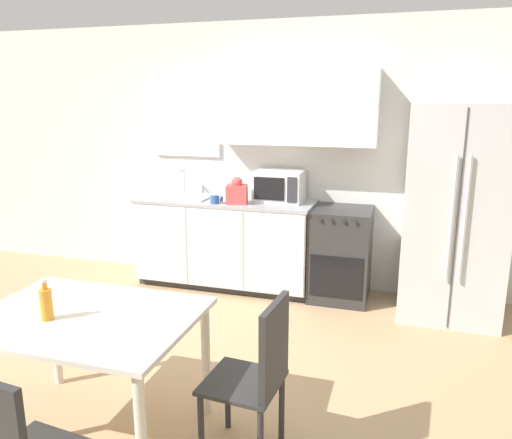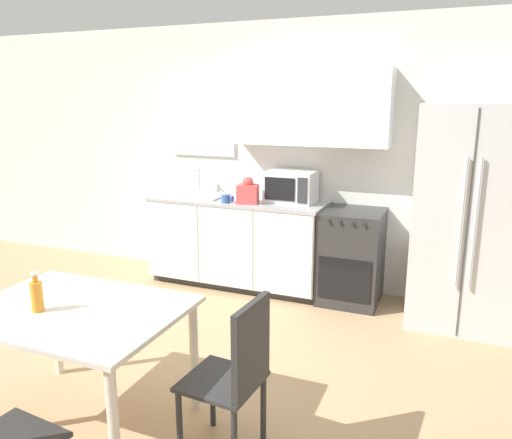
# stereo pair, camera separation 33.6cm
# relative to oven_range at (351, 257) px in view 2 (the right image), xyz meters

# --- Properties ---
(ground_plane) EXTENTS (12.00, 12.00, 0.00)m
(ground_plane) POSITION_rel_oven_range_xyz_m (-0.89, -1.72, -0.45)
(ground_plane) COLOR tan
(wall_back) EXTENTS (12.00, 0.38, 2.70)m
(wall_back) POSITION_rel_oven_range_xyz_m (-0.84, 0.29, 0.98)
(wall_back) COLOR silver
(wall_back) RESTS_ON ground_plane
(kitchen_counter) EXTENTS (1.84, 0.63, 0.93)m
(kitchen_counter) POSITION_rel_oven_range_xyz_m (-1.20, -0.01, 0.02)
(kitchen_counter) COLOR #333333
(kitchen_counter) RESTS_ON ground_plane
(oven_range) EXTENTS (0.57, 0.60, 0.91)m
(oven_range) POSITION_rel_oven_range_xyz_m (0.00, 0.00, 0.00)
(oven_range) COLOR #2D2D2D
(oven_range) RESTS_ON ground_plane
(refrigerator) EXTENTS (0.86, 0.80, 1.90)m
(refrigerator) POSITION_rel_oven_range_xyz_m (0.99, -0.09, 0.50)
(refrigerator) COLOR silver
(refrigerator) RESTS_ON ground_plane
(kitchen_sink) EXTENTS (0.73, 0.42, 0.27)m
(kitchen_sink) POSITION_rel_oven_range_xyz_m (-1.74, -0.00, 0.49)
(kitchen_sink) COLOR #B7BABC
(kitchen_sink) RESTS_ON kitchen_counter
(microwave) EXTENTS (0.48, 0.37, 0.31)m
(microwave) POSITION_rel_oven_range_xyz_m (-0.65, 0.08, 0.63)
(microwave) COLOR silver
(microwave) RESTS_ON kitchen_counter
(coffee_mug) EXTENTS (0.12, 0.09, 0.08)m
(coffee_mug) POSITION_rel_oven_range_xyz_m (-1.22, -0.22, 0.52)
(coffee_mug) COLOR #335999
(coffee_mug) RESTS_ON kitchen_counter
(grocery_bag_0) EXTENTS (0.24, 0.21, 0.27)m
(grocery_bag_0) POSITION_rel_oven_range_xyz_m (-1.02, -0.16, 0.59)
(grocery_bag_0) COLOR #D14C4C
(grocery_bag_0) RESTS_ON kitchen_counter
(dining_table) EXTENTS (1.24, 0.91, 0.76)m
(dining_table) POSITION_rel_oven_range_xyz_m (-1.11, -2.52, 0.21)
(dining_table) COLOR beige
(dining_table) RESTS_ON ground_plane
(dining_chair_side) EXTENTS (0.43, 0.43, 0.93)m
(dining_chair_side) POSITION_rel_oven_range_xyz_m (-0.11, -2.43, 0.08)
(dining_chair_side) COLOR #282828
(dining_chair_side) RESTS_ON ground_plane
(drink_bottle) EXTENTS (0.07, 0.07, 0.23)m
(drink_bottle) POSITION_rel_oven_range_xyz_m (-1.27, -2.63, 0.40)
(drink_bottle) COLOR orange
(drink_bottle) RESTS_ON dining_table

